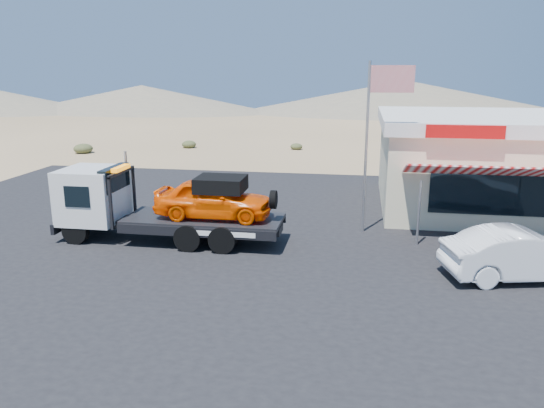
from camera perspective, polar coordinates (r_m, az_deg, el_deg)
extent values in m
plane|color=olive|center=(15.96, -7.58, -6.94)|extent=(120.00, 120.00, 0.00)
cube|color=black|center=(18.30, 1.19, -3.96)|extent=(32.00, 24.00, 0.02)
cylinder|color=black|center=(19.02, -20.38, -2.74)|extent=(0.88, 0.26, 0.88)
cylinder|color=black|center=(20.50, -17.98, -1.33)|extent=(0.88, 0.26, 0.88)
cylinder|color=black|center=(17.42, -8.95, -3.53)|extent=(0.88, 0.48, 0.88)
cylinder|color=black|center=(19.02, -7.30, -1.93)|extent=(0.88, 0.48, 0.88)
cylinder|color=black|center=(17.10, -5.30, -3.76)|extent=(0.88, 0.48, 0.88)
cylinder|color=black|center=(18.73, -3.93, -2.10)|extent=(0.88, 0.48, 0.88)
cube|color=black|center=(18.40, -10.20, -2.18)|extent=(7.23, 0.88, 0.26)
cube|color=silver|center=(19.37, -18.70, 0.95)|extent=(1.94, 2.07, 1.85)
cube|color=black|center=(18.87, -16.61, 2.68)|extent=(0.31, 1.76, 0.79)
cube|color=black|center=(18.89, -15.74, 0.70)|extent=(0.09, 1.94, 1.76)
cube|color=orange|center=(18.69, -15.95, 3.72)|extent=(0.22, 1.06, 0.13)
cube|color=black|center=(18.04, -7.33, -1.60)|extent=(5.29, 2.03, 0.13)
imported|color=#FF5200|center=(17.75, -6.31, 0.60)|extent=(3.88, 1.56, 1.32)
cube|color=black|center=(17.57, -5.53, 2.15)|extent=(1.59, 1.32, 0.48)
imported|color=silver|center=(16.41, 25.35, -4.93)|extent=(4.57, 2.48, 1.43)
cube|color=beige|center=(24.29, 23.73, 3.59)|extent=(10.00, 8.00, 3.40)
cube|color=white|center=(24.04, 24.20, 8.15)|extent=(10.40, 8.40, 0.50)
cube|color=red|center=(19.36, 20.06, 7.31)|extent=(2.60, 0.12, 0.45)
cube|color=black|center=(20.53, 26.29, 0.94)|extent=(7.00, 0.06, 1.60)
cylinder|color=#99999E|center=(18.20, 15.51, -0.94)|extent=(0.08, 0.08, 2.20)
cylinder|color=#99999E|center=(18.89, 10.09, 5.81)|extent=(0.10, 0.10, 6.00)
cube|color=#B20C14|center=(18.71, 12.77, 12.98)|extent=(1.50, 0.02, 0.90)
ellipsoid|color=#414626|center=(39.43, -19.65, 5.69)|extent=(1.30, 1.30, 0.70)
ellipsoid|color=#414626|center=(40.15, -8.92, 6.41)|extent=(1.06, 1.06, 0.57)
ellipsoid|color=#414626|center=(38.88, 2.64, 6.24)|extent=(0.89, 0.89, 0.48)
cone|color=#726B59|center=(75.32, -13.80, 10.98)|extent=(36.00, 36.00, 3.50)
cone|color=#726B59|center=(72.48, 14.14, 11.12)|extent=(44.00, 44.00, 4.20)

